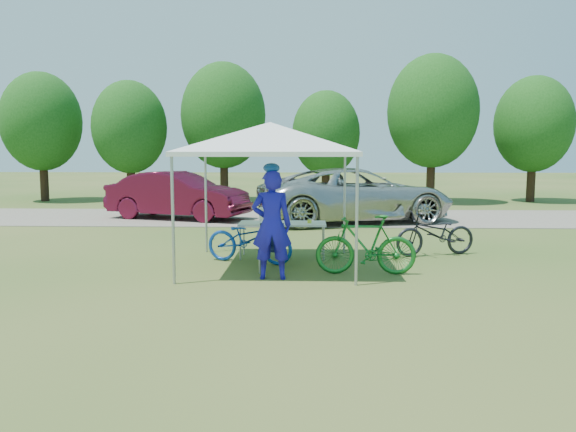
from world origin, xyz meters
The scene contains 14 objects.
ground centered at (0.00, 0.00, 0.00)m, with size 100.00×100.00×0.00m, color #2D5119.
gravel_strip centered at (0.00, 8.00, 0.01)m, with size 24.00×5.00×0.02m, color gray.
canopy centered at (0.00, 0.00, 2.65)m, with size 4.53×4.53×3.00m.
treeline centered at (-0.29, 14.05, 3.53)m, with size 24.89×4.28×6.30m.
folding_table centered at (0.19, 0.90, 0.69)m, with size 1.78×0.74×0.73m.
folding_chair centered at (0.04, -0.36, 0.51)m, with size 0.45×0.47×0.86m.
cooler centered at (-0.08, 0.90, 0.88)m, with size 0.42×0.28×0.30m.
ice_cream_cup centered at (0.74, 0.85, 0.76)m, with size 0.09×0.09×0.06m, color #CFDE34.
cyclist centered at (0.09, -1.05, 0.94)m, with size 0.68×0.45×1.87m, color #1915AC.
bike_blue centered at (-0.44, 0.34, 0.48)m, with size 0.63×1.82×0.96m, color #113C9C.
bike_green centered at (1.74, -0.65, 0.53)m, with size 0.50×1.78×1.07m, color #176923.
bike_dark centered at (3.41, 1.25, 0.47)m, with size 0.63×1.80×0.95m, color black.
minivan centered at (2.21, 6.86, 0.86)m, with size 2.77×6.01×1.67m, color #B9B9B4.
sedan centered at (-3.51, 7.51, 0.78)m, with size 1.61×4.63×1.53m, color #540E23.
Camera 1 is at (0.70, -10.54, 2.17)m, focal length 35.00 mm.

